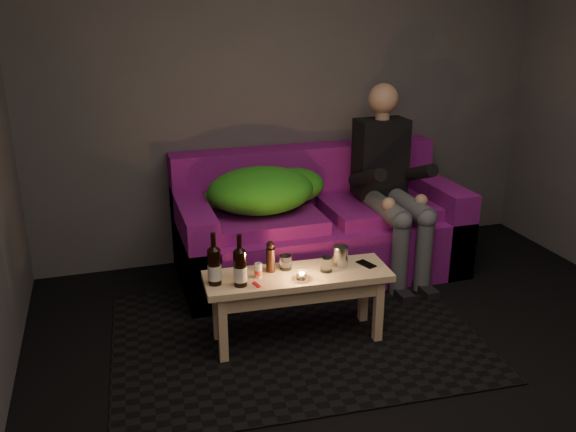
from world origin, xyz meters
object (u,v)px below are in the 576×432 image
(person, at_px, (389,179))
(beer_bottle_a, at_px, (214,265))
(sofa, at_px, (318,229))
(steel_cup, at_px, (340,256))
(beer_bottle_b, at_px, (240,267))
(coffee_table, at_px, (298,285))

(person, height_order, beer_bottle_a, person)
(sofa, height_order, steel_cup, sofa)
(person, relative_size, beer_bottle_b, 4.58)
(sofa, xyz_separation_m, coffee_table, (-0.46, -0.94, 0.04))
(beer_bottle_a, bearing_deg, coffee_table, -0.30)
(coffee_table, xyz_separation_m, beer_bottle_b, (-0.35, -0.06, 0.19))
(person, bearing_deg, sofa, 160.84)
(beer_bottle_a, height_order, steel_cup, beer_bottle_a)
(coffee_table, distance_m, beer_bottle_a, 0.52)
(person, relative_size, beer_bottle_a, 4.53)
(person, bearing_deg, coffee_table, -140.91)
(person, distance_m, beer_bottle_a, 1.63)
(coffee_table, xyz_separation_m, steel_cup, (0.28, 0.03, 0.14))
(sofa, relative_size, beer_bottle_b, 6.86)
(beer_bottle_b, relative_size, steel_cup, 2.42)
(coffee_table, height_order, beer_bottle_b, beer_bottle_b)
(person, xyz_separation_m, beer_bottle_a, (-1.43, -0.77, -0.16))
(sofa, distance_m, beer_bottle_a, 1.35)
(steel_cup, bearing_deg, coffee_table, -174.30)
(sofa, height_order, beer_bottle_b, sofa)
(coffee_table, height_order, beer_bottle_a, beer_bottle_a)
(coffee_table, bearing_deg, beer_bottle_b, -170.76)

